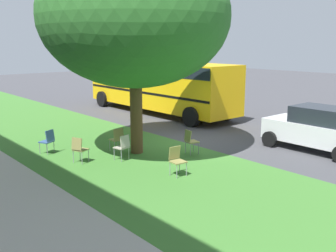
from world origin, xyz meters
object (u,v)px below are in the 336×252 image
Objects in this scene: chair_5 at (123,146)px; parked_car at (317,128)px; street_tree at (135,17)px; chair_3 at (177,159)px; chair_0 at (48,140)px; school_bus at (158,82)px; chair_1 at (79,148)px; chair_2 at (117,138)px; chair_4 at (190,140)px.

parked_car reaches higher than chair_5.
street_tree reaches higher than chair_3.
chair_0 is 0.24× the size of parked_car.
street_tree is 0.69× the size of school_bus.
street_tree is 8.15× the size of chair_5.
chair_1 is at bearing 59.59° from parked_car.
street_tree is 4.31m from chair_2.
chair_5 is (-2.43, -1.57, 0.00)m from chair_0.
school_bus is at bearing -3.63° from parked_car.
chair_5 is (0.92, 2.29, 0.00)m from chair_4.
chair_2 and chair_3 have the same top height.
chair_5 is (-0.46, 0.92, -4.24)m from street_tree.
chair_0 and chair_2 have the same top height.
school_bus is at bearing -36.41° from chair_3.
chair_2 is 7.37m from parked_car.
chair_0 is at bearing 51.80° from parked_car.
chair_0 is at bearing 55.51° from chair_2.
chair_1 is at bearing 28.29° from chair_3.
chair_2 is at bearing -1.57° from chair_3.
street_tree is at bearing 44.69° from chair_4.
chair_3 and chair_4 have the same top height.
chair_1 is at bearing 83.83° from street_tree.
chair_0 is at bearing 22.21° from chair_3.
chair_1 and chair_2 have the same top height.
street_tree is 8.15× the size of chair_1.
chair_3 is (-4.74, -1.94, 0.00)m from chair_0.
chair_3 is at bearing 143.59° from school_bus.
street_tree is at bearing -140.69° from chair_2.
street_tree is 7.71m from parked_car.
parked_car is 0.36× the size of school_bus.
chair_4 and chair_5 have the same top height.
chair_2 is 2.67m from chair_4.
school_bus is (8.70, -6.41, 1.24)m from chair_3.
street_tree is at bearing -11.35° from chair_3.
street_tree is 8.15× the size of chair_0.
chair_1 is 3.90m from chair_4.
school_bus reaches higher than chair_1.
chair_0 is 0.08× the size of school_bus.
chair_0 is 1.00× the size of chair_2.
chair_3 is 1.00× the size of chair_4.
chair_1 is at bearing 125.25° from school_bus.
chair_5 is 7.15m from parked_car.
chair_1 is 1.00× the size of chair_4.
street_tree reaches higher than parked_car.
chair_4 is at bearing 148.38° from school_bus.
chair_4 is (1.40, -1.92, 0.00)m from chair_3.
chair_3 is 0.08× the size of school_bus.
chair_0 is 1.00× the size of chair_5.
street_tree is 1.94× the size of parked_car.
chair_4 is 8.65m from school_bus.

